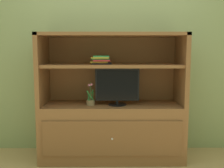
{
  "coord_description": "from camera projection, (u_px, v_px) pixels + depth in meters",
  "views": [
    {
      "loc": [
        -0.02,
        -2.76,
        1.33
      ],
      "look_at": [
        0.0,
        0.35,
        0.92
      ],
      "focal_mm": 42.46,
      "sensor_mm": 36.0,
      "label": 1
    }
  ],
  "objects": [
    {
      "name": "painted_rear_wall",
      "position": [
        112.0,
        44.0,
        3.47
      ],
      "size": [
        6.0,
        0.1,
        2.8
      ],
      "primitive_type": "cube",
      "color": "#8C9E6B",
      "rests_on": "ground_plane"
    },
    {
      "name": "media_console",
      "position": [
        112.0,
        119.0,
        3.25
      ],
      "size": [
        1.71,
        0.6,
        1.52
      ],
      "color": "brown",
      "rests_on": "ground_plane"
    },
    {
      "name": "tv_monitor",
      "position": [
        117.0,
        87.0,
        3.12
      ],
      "size": [
        0.52,
        0.21,
        0.43
      ],
      "color": "black",
      "rests_on": "media_console"
    },
    {
      "name": "potted_plant",
      "position": [
        91.0,
        101.0,
        3.13
      ],
      "size": [
        0.1,
        0.13,
        0.27
      ],
      "color": "#8C7251",
      "rests_on": "media_console"
    },
    {
      "name": "magazine_stack",
      "position": [
        101.0,
        60.0,
        3.15
      ],
      "size": [
        0.25,
        0.34,
        0.1
      ],
      "color": "black",
      "rests_on": "media_console"
    }
  ]
}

